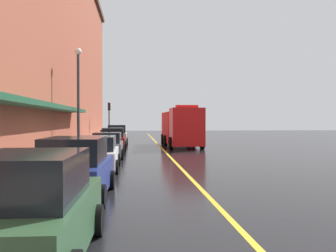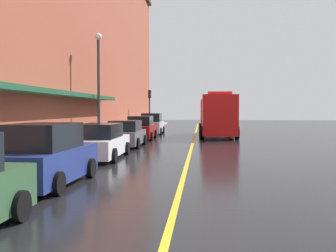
{
  "view_description": "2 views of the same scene",
  "coord_description": "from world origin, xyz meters",
  "px_view_note": "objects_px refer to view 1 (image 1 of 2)",
  "views": [
    {
      "loc": [
        -2.25,
        -3.45,
        2.35
      ],
      "look_at": [
        0.55,
        27.82,
        1.87
      ],
      "focal_mm": 39.48,
      "sensor_mm": 36.0,
      "label": 1
    },
    {
      "loc": [
        0.61,
        -3.33,
        2.26
      ],
      "look_at": [
        -1.62,
        22.33,
        1.17
      ],
      "focal_mm": 41.87,
      "sensor_mm": 36.0,
      "label": 2
    }
  ],
  "objects_px": {
    "fire_truck": "(181,127)",
    "parked_car_0": "(31,212)",
    "parked_car_4": "(113,140)",
    "parked_car_2": "(98,154)",
    "traffic_light_near": "(109,114)",
    "parking_meter_1": "(81,143)",
    "street_lamp_left": "(78,89)",
    "parking_meter_0": "(101,134)",
    "parked_car_5": "(117,136)",
    "parked_car_1": "(76,170)",
    "parked_car_3": "(108,146)"
  },
  "relations": [
    {
      "from": "fire_truck",
      "to": "parked_car_0",
      "type": "bearing_deg",
      "value": -13.44
    },
    {
      "from": "parked_car_4",
      "to": "parked_car_2",
      "type": "bearing_deg",
      "value": 178.38
    },
    {
      "from": "traffic_light_near",
      "to": "parked_car_0",
      "type": "bearing_deg",
      "value": -87.99
    },
    {
      "from": "parking_meter_1",
      "to": "street_lamp_left",
      "type": "height_order",
      "value": "street_lamp_left"
    },
    {
      "from": "parked_car_0",
      "to": "parking_meter_0",
      "type": "xyz_separation_m",
      "value": [
        -1.39,
        28.05,
        0.21
      ]
    },
    {
      "from": "traffic_light_near",
      "to": "parked_car_2",
      "type": "bearing_deg",
      "value": -87.21
    },
    {
      "from": "parked_car_0",
      "to": "parking_meter_1",
      "type": "relative_size",
      "value": 3.25
    },
    {
      "from": "parked_car_5",
      "to": "parking_meter_1",
      "type": "xyz_separation_m",
      "value": [
        -1.38,
        -14.13,
        0.17
      ]
    },
    {
      "from": "parked_car_2",
      "to": "traffic_light_near",
      "type": "xyz_separation_m",
      "value": [
        -1.28,
        26.36,
        2.39
      ]
    },
    {
      "from": "fire_truck",
      "to": "street_lamp_left",
      "type": "height_order",
      "value": "street_lamp_left"
    },
    {
      "from": "parked_car_4",
      "to": "parking_meter_1",
      "type": "distance_m",
      "value": 7.76
    },
    {
      "from": "fire_truck",
      "to": "street_lamp_left",
      "type": "xyz_separation_m",
      "value": [
        -7.82,
        -8.46,
        2.68
      ]
    },
    {
      "from": "parking_meter_0",
      "to": "traffic_light_near",
      "type": "relative_size",
      "value": 0.31
    },
    {
      "from": "parking_meter_1",
      "to": "street_lamp_left",
      "type": "xyz_separation_m",
      "value": [
        -0.6,
        2.94,
        3.34
      ]
    },
    {
      "from": "parked_car_2",
      "to": "fire_truck",
      "type": "bearing_deg",
      "value": -21.52
    },
    {
      "from": "fire_truck",
      "to": "street_lamp_left",
      "type": "relative_size",
      "value": 1.35
    },
    {
      "from": "parked_car_0",
      "to": "parked_car_4",
      "type": "distance_m",
      "value": 23.08
    },
    {
      "from": "parked_car_0",
      "to": "traffic_light_near",
      "type": "distance_m",
      "value": 37.92
    },
    {
      "from": "parked_car_2",
      "to": "street_lamp_left",
      "type": "height_order",
      "value": "street_lamp_left"
    },
    {
      "from": "parked_car_2",
      "to": "parked_car_4",
      "type": "bearing_deg",
      "value": -0.87
    },
    {
      "from": "parked_car_0",
      "to": "street_lamp_left",
      "type": "bearing_deg",
      "value": 7.46
    },
    {
      "from": "parking_meter_0",
      "to": "street_lamp_left",
      "type": "relative_size",
      "value": 0.19
    },
    {
      "from": "parked_car_2",
      "to": "parking_meter_1",
      "type": "distance_m",
      "value": 4.23
    },
    {
      "from": "parked_car_5",
      "to": "parking_meter_0",
      "type": "distance_m",
      "value": 2.07
    },
    {
      "from": "parked_car_4",
      "to": "fire_truck",
      "type": "height_order",
      "value": "fire_truck"
    },
    {
      "from": "parking_meter_0",
      "to": "street_lamp_left",
      "type": "height_order",
      "value": "street_lamp_left"
    },
    {
      "from": "parked_car_1",
      "to": "parked_car_3",
      "type": "distance_m",
      "value": 12.12
    },
    {
      "from": "fire_truck",
      "to": "parking_meter_0",
      "type": "bearing_deg",
      "value": -100.62
    },
    {
      "from": "parked_car_4",
      "to": "street_lamp_left",
      "type": "height_order",
      "value": "street_lamp_left"
    },
    {
      "from": "parked_car_1",
      "to": "fire_truck",
      "type": "distance_m",
      "value": 22.54
    },
    {
      "from": "parked_car_1",
      "to": "fire_truck",
      "type": "xyz_separation_m",
      "value": [
        5.9,
        21.74,
        0.86
      ]
    },
    {
      "from": "fire_truck",
      "to": "parking_meter_1",
      "type": "relative_size",
      "value": 7.03
    },
    {
      "from": "parking_meter_0",
      "to": "parked_car_5",
      "type": "bearing_deg",
      "value": 47.98
    },
    {
      "from": "traffic_light_near",
      "to": "parked_car_4",
      "type": "bearing_deg",
      "value": -84.84
    },
    {
      "from": "parking_meter_1",
      "to": "traffic_light_near",
      "type": "height_order",
      "value": "traffic_light_near"
    },
    {
      "from": "parked_car_3",
      "to": "parking_meter_1",
      "type": "bearing_deg",
      "value": 142.07
    },
    {
      "from": "parked_car_0",
      "to": "traffic_light_near",
      "type": "xyz_separation_m",
      "value": [
        -1.33,
        37.82,
        2.3
      ]
    },
    {
      "from": "parking_meter_1",
      "to": "traffic_light_near",
      "type": "xyz_separation_m",
      "value": [
        0.06,
        22.37,
        2.1
      ]
    },
    {
      "from": "parking_meter_1",
      "to": "traffic_light_near",
      "type": "bearing_deg",
      "value": 89.84
    },
    {
      "from": "parked_car_4",
      "to": "street_lamp_left",
      "type": "distance_m",
      "value": 6.22
    },
    {
      "from": "parked_car_3",
      "to": "fire_truck",
      "type": "height_order",
      "value": "fire_truck"
    },
    {
      "from": "traffic_light_near",
      "to": "parking_meter_1",
      "type": "bearing_deg",
      "value": -90.16
    },
    {
      "from": "parked_car_5",
      "to": "parking_meter_0",
      "type": "relative_size",
      "value": 3.44
    },
    {
      "from": "fire_truck",
      "to": "street_lamp_left",
      "type": "distance_m",
      "value": 11.83
    },
    {
      "from": "parked_car_2",
      "to": "traffic_light_near",
      "type": "distance_m",
      "value": 26.5
    },
    {
      "from": "parked_car_5",
      "to": "street_lamp_left",
      "type": "relative_size",
      "value": 0.66
    },
    {
      "from": "parked_car_1",
      "to": "parking_meter_0",
      "type": "relative_size",
      "value": 3.35
    },
    {
      "from": "parking_meter_0",
      "to": "traffic_light_near",
      "type": "xyz_separation_m",
      "value": [
        0.06,
        9.77,
        2.1
      ]
    },
    {
      "from": "parked_car_2",
      "to": "parked_car_5",
      "type": "height_order",
      "value": "parked_car_5"
    },
    {
      "from": "parked_car_5",
      "to": "street_lamp_left",
      "type": "distance_m",
      "value": 11.9
    }
  ]
}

